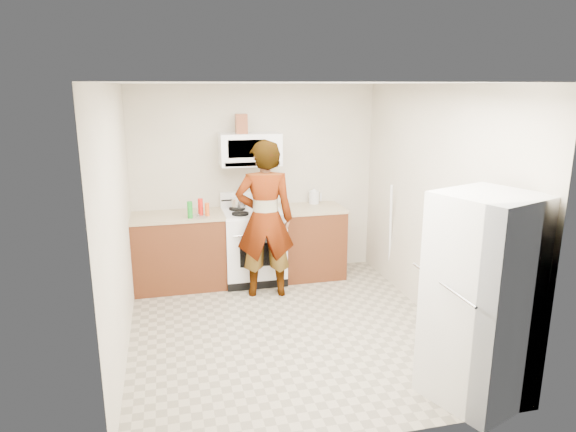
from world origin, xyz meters
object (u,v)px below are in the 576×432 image
object	(u,v)px
gas_range	(253,244)
microwave	(250,149)
fridge	(483,300)
kettle	(314,197)
saucepan	(238,203)
person	(265,219)

from	to	relation	value
gas_range	microwave	world-z (taller)	microwave
fridge	kettle	size ratio (longest dim) A/B	10.12
saucepan	kettle	bearing A→B (deg)	1.74
microwave	fridge	distance (m)	3.49
gas_range	saucepan	xyz separation A→B (m)	(-0.16, 0.18, 0.52)
microwave	saucepan	xyz separation A→B (m)	(-0.16, 0.05, -0.69)
gas_range	microwave	size ratio (longest dim) A/B	1.49
microwave	fridge	xyz separation A→B (m)	(1.31, -3.12, -0.85)
person	saucepan	xyz separation A→B (m)	(-0.22, 0.67, 0.07)
saucepan	gas_range	bearing A→B (deg)	-49.13
fridge	microwave	bearing A→B (deg)	92.18
gas_range	person	distance (m)	0.68
gas_range	fridge	bearing A→B (deg)	-66.30
fridge	saucepan	world-z (taller)	fridge
kettle	fridge	bearing A→B (deg)	-80.77
gas_range	microwave	bearing A→B (deg)	90.00
kettle	saucepan	xyz separation A→B (m)	(-1.03, -0.03, -0.01)
kettle	saucepan	bearing A→B (deg)	-176.85
gas_range	microwave	distance (m)	1.22
gas_range	fridge	distance (m)	3.28
gas_range	person	bearing A→B (deg)	-83.01
person	saucepan	distance (m)	0.71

